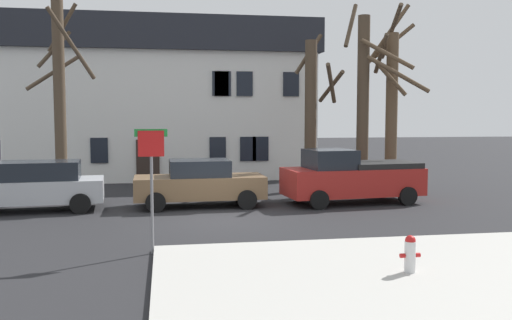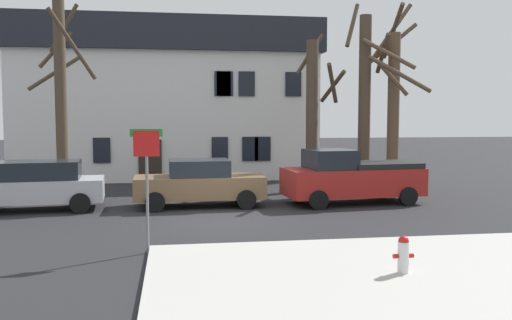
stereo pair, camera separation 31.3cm
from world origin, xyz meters
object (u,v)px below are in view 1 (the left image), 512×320
car_silver_wagon (34,185)px  fire_hydrant (410,253)px  tree_bare_end (391,101)px  street_sign_pole (151,167)px  tree_bare_mid (312,111)px  tree_bare_near (60,94)px  pickup_truck_red (351,177)px  tree_bare_far (364,97)px  bicycle_leaning (68,190)px  car_brown_sedan (200,183)px  building_main (166,100)px

car_silver_wagon → fire_hydrant: (9.20, -9.40, -0.38)m
tree_bare_end → street_sign_pole: tree_bare_end is taller
street_sign_pole → tree_bare_mid: bearing=56.8°
tree_bare_near → street_sign_pole: bearing=-67.9°
tree_bare_near → pickup_truck_red: 11.36m
car_silver_wagon → tree_bare_mid: bearing=18.6°
tree_bare_far → car_silver_wagon: 13.71m
tree_bare_far → bicycle_leaning: tree_bare_far is taller
car_silver_wagon → car_brown_sedan: (5.61, 0.02, -0.05)m
car_silver_wagon → bicycle_leaning: 2.66m
car_silver_wagon → bicycle_leaning: size_ratio=2.76×
pickup_truck_red → tree_bare_end: bearing=48.1°
tree_bare_near → car_silver_wagon: 3.90m
tree_bare_near → tree_bare_end: bearing=3.8°
building_main → bicycle_leaning: (-3.80, -8.29, -3.75)m
tree_bare_mid → pickup_truck_red: 4.54m
fire_hydrant → bicycle_leaning: 14.64m
pickup_truck_red → fire_hydrant: 9.45m
car_brown_sedan → fire_hydrant: 10.09m
tree_bare_near → street_sign_pole: tree_bare_near is taller
tree_bare_near → pickup_truck_red: (10.67, -2.36, -3.10)m
car_brown_sedan → street_sign_pole: bearing=-103.1°
building_main → tree_bare_far: 11.36m
car_silver_wagon → bicycle_leaning: (0.69, 2.52, -0.52)m
building_main → car_silver_wagon: (-4.49, -10.81, -3.22)m
tree_bare_near → car_silver_wagon: bearing=-103.8°
car_silver_wagon → pickup_truck_red: size_ratio=0.91×
tree_bare_mid → tree_bare_end: (3.40, -0.54, 0.43)m
car_brown_sedan → building_main: bearing=95.9°
tree_bare_end → tree_bare_mid: bearing=171.0°
tree_bare_near → tree_bare_mid: (10.19, 1.43, -0.64)m
tree_bare_mid → car_silver_wagon: bearing=-161.4°
car_silver_wagon → pickup_truck_red: bearing=-0.9°
bicycle_leaning → fire_hydrant: bearing=-54.5°
tree_bare_far → bicycle_leaning: (-12.25, -0.69, -3.70)m
tree_bare_near → bicycle_leaning: tree_bare_near is taller
tree_bare_far → bicycle_leaning: size_ratio=4.75×
street_sign_pole → car_silver_wagon: bearing=121.9°
building_main → pickup_truck_red: building_main is taller
tree_bare_mid → fire_hydrant: tree_bare_mid is taller
building_main → fire_hydrant: building_main is taller
building_main → car_silver_wagon: 12.14m
car_brown_sedan → fire_hydrant: car_brown_sedan is taller
car_silver_wagon → tree_bare_near: bearing=76.2°
pickup_truck_red → bicycle_leaning: 10.87m
car_silver_wagon → fire_hydrant: car_silver_wagon is taller
car_brown_sedan → pickup_truck_red: (5.59, -0.20, 0.13)m
tree_bare_far → fire_hydrant: bearing=-106.5°
tree_bare_far → tree_bare_end: bearing=-6.1°
tree_bare_far → tree_bare_near: bearing=-175.3°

